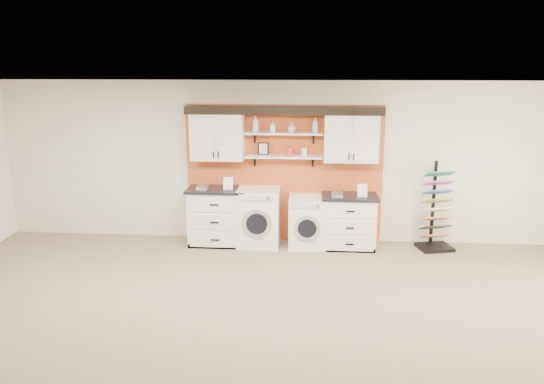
# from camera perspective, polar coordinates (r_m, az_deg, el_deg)

# --- Properties ---
(floor) EXTENTS (10.00, 10.00, 0.00)m
(floor) POSITION_cam_1_polar(r_m,az_deg,el_deg) (5.97, -0.97, -17.55)
(floor) COLOR #88705B
(floor) RESTS_ON ground
(ceiling) EXTENTS (10.00, 10.00, 0.00)m
(ceiling) POSITION_cam_1_polar(r_m,az_deg,el_deg) (5.10, -1.10, 10.36)
(ceiling) COLOR white
(ceiling) RESTS_ON wall_back
(wall_back) EXTENTS (10.00, 0.00, 10.00)m
(wall_back) POSITION_cam_1_polar(r_m,az_deg,el_deg) (9.24, 1.31, 3.24)
(wall_back) COLOR silver
(wall_back) RESTS_ON floor
(accent_panel) EXTENTS (3.40, 0.07, 2.40)m
(accent_panel) POSITION_cam_1_polar(r_m,az_deg,el_deg) (9.25, 1.29, 1.98)
(accent_panel) COLOR #BC4D20
(accent_panel) RESTS_ON wall_back
(upper_cabinet_left) EXTENTS (0.90, 0.35, 0.84)m
(upper_cabinet_left) POSITION_cam_1_polar(r_m,az_deg,el_deg) (9.09, -5.91, 6.05)
(upper_cabinet_left) COLOR white
(upper_cabinet_left) RESTS_ON wall_back
(upper_cabinet_right) EXTENTS (0.90, 0.35, 0.84)m
(upper_cabinet_right) POSITION_cam_1_polar(r_m,az_deg,el_deg) (8.97, 8.52, 5.87)
(upper_cabinet_right) COLOR white
(upper_cabinet_right) RESTS_ON wall_back
(shelf_lower) EXTENTS (1.32, 0.28, 0.03)m
(shelf_lower) POSITION_cam_1_polar(r_m,az_deg,el_deg) (9.02, 1.25, 3.81)
(shelf_lower) COLOR white
(shelf_lower) RESTS_ON wall_back
(shelf_upper) EXTENTS (1.32, 0.28, 0.03)m
(shelf_upper) POSITION_cam_1_polar(r_m,az_deg,el_deg) (8.96, 1.26, 6.33)
(shelf_upper) COLOR white
(shelf_upper) RESTS_ON wall_back
(crown_molding) EXTENTS (3.30, 0.41, 0.13)m
(crown_molding) POSITION_cam_1_polar(r_m,az_deg,el_deg) (8.93, 1.28, 8.87)
(crown_molding) COLOR black
(crown_molding) RESTS_ON wall_back
(picture_frame) EXTENTS (0.18, 0.02, 0.22)m
(picture_frame) POSITION_cam_1_polar(r_m,az_deg,el_deg) (9.07, -0.95, 4.67)
(picture_frame) COLOR black
(picture_frame) RESTS_ON shelf_lower
(canister_red) EXTENTS (0.11, 0.11, 0.16)m
(canister_red) POSITION_cam_1_polar(r_m,az_deg,el_deg) (9.00, 1.89, 4.40)
(canister_red) COLOR red
(canister_red) RESTS_ON shelf_lower
(canister_cream) EXTENTS (0.10, 0.10, 0.14)m
(canister_cream) POSITION_cam_1_polar(r_m,az_deg,el_deg) (8.99, 3.48, 4.31)
(canister_cream) COLOR silver
(canister_cream) RESTS_ON shelf_lower
(base_cabinet_left) EXTENTS (1.02, 0.66, 1.00)m
(base_cabinet_left) POSITION_cam_1_polar(r_m,az_deg,el_deg) (9.24, -5.86, -2.60)
(base_cabinet_left) COLOR white
(base_cabinet_left) RESTS_ON floor
(base_cabinet_right) EXTENTS (0.94, 0.66, 0.92)m
(base_cabinet_right) POSITION_cam_1_polar(r_m,az_deg,el_deg) (9.13, 8.27, -3.13)
(base_cabinet_right) COLOR white
(base_cabinet_right) RESTS_ON floor
(washer) EXTENTS (0.71, 0.71, 1.00)m
(washer) POSITION_cam_1_polar(r_m,az_deg,el_deg) (9.13, -1.44, -2.71)
(washer) COLOR white
(washer) RESTS_ON floor
(dryer) EXTENTS (0.63, 0.71, 0.87)m
(dryer) POSITION_cam_1_polar(r_m,az_deg,el_deg) (9.11, 3.83, -3.19)
(dryer) COLOR white
(dryer) RESTS_ON floor
(sample_rack) EXTENTS (0.64, 0.57, 1.50)m
(sample_rack) POSITION_cam_1_polar(r_m,az_deg,el_deg) (9.36, 17.21, -2.98)
(sample_rack) COLOR black
(sample_rack) RESTS_ON floor
(soap_bottle_a) EXTENTS (0.14, 0.14, 0.28)m
(soap_bottle_a) POSITION_cam_1_polar(r_m,az_deg,el_deg) (8.98, -1.78, 7.34)
(soap_bottle_a) COLOR silver
(soap_bottle_a) RESTS_ON shelf_upper
(soap_bottle_b) EXTENTS (0.09, 0.09, 0.18)m
(soap_bottle_b) POSITION_cam_1_polar(r_m,az_deg,el_deg) (8.96, 0.07, 7.02)
(soap_bottle_b) COLOR silver
(soap_bottle_b) RESTS_ON shelf_upper
(soap_bottle_c) EXTENTS (0.18, 0.18, 0.17)m
(soap_bottle_c) POSITION_cam_1_polar(r_m,az_deg,el_deg) (8.94, 2.13, 6.96)
(soap_bottle_c) COLOR silver
(soap_bottle_c) RESTS_ON shelf_upper
(soap_bottle_d) EXTENTS (0.14, 0.14, 0.26)m
(soap_bottle_d) POSITION_cam_1_polar(r_m,az_deg,el_deg) (8.93, 4.67, 7.20)
(soap_bottle_d) COLOR silver
(soap_bottle_d) RESTS_ON shelf_upper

